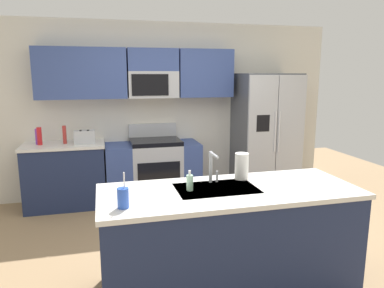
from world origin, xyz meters
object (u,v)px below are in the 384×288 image
(pepper_mill, at_px, (65,135))
(bottle_purple, at_px, (38,137))
(refrigerator, at_px, (265,134))
(sink_faucet, at_px, (212,165))
(bottle_red, at_px, (39,136))
(range_oven, at_px, (153,170))
(soap_dispenser, at_px, (190,182))
(drink_cup_blue, at_px, (123,198))
(toaster, at_px, (85,137))
(paper_towel_roll, at_px, (242,166))

(pepper_mill, bearing_deg, bottle_purple, 174.94)
(refrigerator, distance_m, sink_faucet, 2.67)
(pepper_mill, relative_size, bottle_red, 1.03)
(refrigerator, relative_size, bottle_red, 7.70)
(range_oven, height_order, soap_dispenser, range_oven)
(pepper_mill, bearing_deg, refrigerator, -1.34)
(bottle_purple, relative_size, drink_cup_blue, 0.80)
(range_oven, distance_m, drink_cup_blue, 2.77)
(toaster, distance_m, soap_dispenser, 2.51)
(toaster, relative_size, drink_cup_blue, 1.05)
(toaster, distance_m, drink_cup_blue, 2.62)
(range_oven, height_order, toaster, range_oven)
(paper_towel_roll, bearing_deg, drink_cup_blue, -156.80)
(refrigerator, distance_m, bottle_purple, 3.32)
(paper_towel_roll, bearing_deg, refrigerator, 59.33)
(bottle_purple, relative_size, paper_towel_roll, 0.89)
(bottle_red, relative_size, soap_dispenser, 1.41)
(bottle_red, bearing_deg, pepper_mill, 2.16)
(toaster, height_order, bottle_purple, bottle_purple)
(toaster, relative_size, bottle_red, 1.17)
(bottle_red, xyz_separation_m, sink_faucet, (1.74, -2.23, 0.05))
(refrigerator, relative_size, toaster, 6.61)
(sink_faucet, xyz_separation_m, paper_towel_roll, (0.30, 0.06, -0.05))
(bottle_red, height_order, sink_faucet, sink_faucet)
(sink_faucet, distance_m, drink_cup_blue, 0.90)
(range_oven, xyz_separation_m, soap_dispenser, (-0.03, -2.39, 0.53))
(paper_towel_roll, bearing_deg, toaster, 124.29)
(bottle_purple, height_order, sink_faucet, sink_faucet)
(refrigerator, height_order, bottle_red, refrigerator)
(pepper_mill, height_order, paper_towel_roll, pepper_mill)
(toaster, bearing_deg, pepper_mill, 169.32)
(pepper_mill, xyz_separation_m, drink_cup_blue, (0.62, -2.65, -0.05))
(refrigerator, height_order, bottle_purple, refrigerator)
(paper_towel_roll, bearing_deg, bottle_purple, 133.04)
(pepper_mill, height_order, bottle_purple, pepper_mill)
(pepper_mill, height_order, soap_dispenser, pepper_mill)
(toaster, relative_size, pepper_mill, 1.13)
(refrigerator, bearing_deg, bottle_red, 179.00)
(sink_faucet, xyz_separation_m, soap_dispenser, (-0.24, -0.14, -0.10))
(toaster, distance_m, bottle_red, 0.59)
(sink_faucet, height_order, soap_dispenser, sink_faucet)
(range_oven, distance_m, sink_faucet, 2.34)
(bottle_purple, distance_m, paper_towel_roll, 3.02)
(sink_faucet, bearing_deg, bottle_red, 127.96)
(drink_cup_blue, height_order, paper_towel_roll, drink_cup_blue)
(bottle_red, relative_size, drink_cup_blue, 0.90)
(bottle_red, bearing_deg, paper_towel_roll, -46.77)
(sink_faucet, relative_size, paper_towel_roll, 1.17)
(refrigerator, relative_size, soap_dispenser, 10.88)
(bottle_purple, bearing_deg, drink_cup_blue, -70.11)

